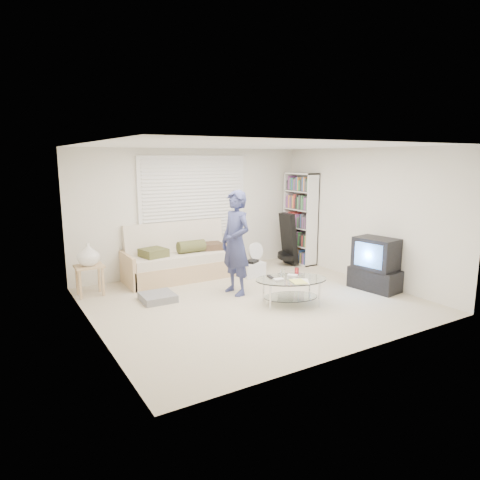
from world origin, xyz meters
TOP-DOWN VIEW (x-y plane):
  - ground at (0.00, 0.00)m, footprint 5.00×5.00m
  - room_shell at (0.00, 0.48)m, footprint 5.02×4.52m
  - window_blinds at (0.00, 2.20)m, footprint 2.32×0.08m
  - futon_sofa at (-0.45, 1.88)m, footprint 2.21×0.89m
  - grey_floor_pillow at (-1.34, 0.81)m, footprint 0.54×0.54m
  - side_table at (-2.22, 1.67)m, footprint 0.46×0.37m
  - bookshelf at (2.32, 1.68)m, footprint 0.32×0.84m
  - guitar_case at (1.95, 1.60)m, footprint 0.41×0.42m
  - floor_fan at (1.09, 1.60)m, footprint 0.37×0.24m
  - storage_bin at (0.79, 1.25)m, footprint 0.50×0.37m
  - tv_unit at (2.20, -0.60)m, footprint 0.58×0.92m
  - coffee_table at (0.43, -0.46)m, footprint 1.33×1.09m
  - standing_person at (-0.04, 0.48)m, footprint 0.51×0.70m

SIDE VIEW (x-z plane):
  - ground at x=0.00m, z-range 0.00..0.00m
  - grey_floor_pillow at x=-1.34m, z-range 0.00..0.12m
  - storage_bin at x=0.79m, z-range -0.02..0.31m
  - coffee_table at x=0.43m, z-range 0.07..0.61m
  - floor_fan at x=1.09m, z-range 0.05..0.65m
  - futon_sofa at x=-0.45m, z-range -0.19..0.89m
  - tv_unit at x=2.20m, z-range -0.01..0.92m
  - guitar_case at x=1.95m, z-range -0.06..1.07m
  - side_table at x=-2.22m, z-range 0.22..1.14m
  - standing_person at x=-0.04m, z-range 0.00..1.79m
  - bookshelf at x=2.32m, z-range 0.00..2.00m
  - window_blinds at x=0.00m, z-range 0.74..2.36m
  - room_shell at x=0.00m, z-range 0.37..2.88m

